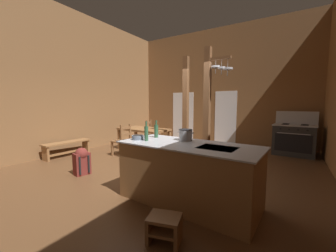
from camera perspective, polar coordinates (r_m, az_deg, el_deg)
ground_plane at (r=4.91m, az=-2.03°, el=-12.76°), size 7.62×8.92×0.10m
wall_back at (r=8.42m, az=13.98°, el=10.76°), size 7.62×0.14×4.49m
wall_left at (r=7.22m, az=-26.22°, el=11.12°), size 0.14×8.92×4.49m
glazed_door_back_left at (r=8.94m, az=4.21°, el=2.82°), size 1.00×0.01×2.05m
glazed_panel_back_right at (r=8.24m, az=15.86°, el=2.33°), size 0.84×0.01×2.05m
kitchen_island at (r=3.25m, az=5.56°, el=-13.17°), size 2.21×1.09×0.93m
stove_range at (r=7.25m, az=32.00°, el=-3.18°), size 1.20×0.89×1.32m
support_post_with_pot_rack at (r=4.83m, az=11.34°, el=6.02°), size 0.64×0.22×2.84m
support_post_center at (r=5.69m, az=4.99°, el=4.91°), size 0.14×0.14×2.84m
step_stool at (r=2.52m, az=-1.01°, el=-26.52°), size 0.42×0.37×0.30m
dining_table at (r=6.80m, az=-6.90°, el=-1.41°), size 1.78×1.07×0.74m
ladderback_chair_near_window at (r=7.71m, az=-4.49°, el=-1.99°), size 0.54×0.54×0.95m
ladderback_chair_by_post at (r=6.24m, az=-12.73°, el=-4.04°), size 0.45×0.45×0.95m
bench_along_left_wall at (r=6.71m, az=-26.57°, el=-5.13°), size 0.40×1.36×0.44m
backpack at (r=4.87m, az=-23.17°, el=-8.92°), size 0.35×0.36×0.60m
stockpot_on_counter at (r=3.41m, az=4.97°, el=-2.49°), size 0.30×0.23×0.19m
mixing_bowl_on_counter at (r=3.54m, az=-8.52°, el=-3.16°), size 0.21×0.21×0.07m
bottle_tall_on_counter at (r=3.37m, az=-6.15°, el=-1.98°), size 0.07×0.07×0.33m
bottle_short_on_counter at (r=3.70m, az=-3.35°, el=-1.33°), size 0.07×0.07×0.31m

